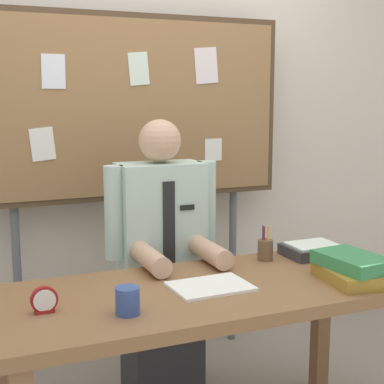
% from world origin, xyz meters
% --- Properties ---
extents(back_wall, '(6.40, 0.08, 2.70)m').
position_xyz_m(back_wall, '(0.00, 1.18, 1.35)').
color(back_wall, beige).
rests_on(back_wall, ground_plane).
extents(desk, '(1.62, 0.70, 0.73)m').
position_xyz_m(desk, '(0.00, 0.00, 0.64)').
color(desk, brown).
rests_on(desk, ground_plane).
extents(person, '(0.55, 0.56, 1.36)m').
position_xyz_m(person, '(0.00, 0.54, 0.63)').
color(person, '#2D2D33').
rests_on(person, ground_plane).
extents(bulletin_board, '(1.69, 0.09, 1.89)m').
position_xyz_m(bulletin_board, '(-0.00, 0.97, 1.38)').
color(bulletin_board, '#4C3823').
rests_on(bulletin_board, ground_plane).
extents(book_stack, '(0.25, 0.32, 0.11)m').
position_xyz_m(book_stack, '(0.56, -0.17, 0.79)').
color(book_stack, olive).
rests_on(book_stack, desk).
extents(open_notebook, '(0.31, 0.23, 0.01)m').
position_xyz_m(open_notebook, '(0.00, -0.02, 0.74)').
color(open_notebook, white).
rests_on(open_notebook, desk).
extents(desk_clock, '(0.09, 0.04, 0.09)m').
position_xyz_m(desk_clock, '(-0.63, -0.03, 0.77)').
color(desk_clock, maroon).
rests_on(desk_clock, desk).
extents(coffee_mug, '(0.08, 0.08, 0.10)m').
position_xyz_m(coffee_mug, '(-0.37, -0.16, 0.78)').
color(coffee_mug, '#334C8C').
rests_on(coffee_mug, desk).
extents(pen_holder, '(0.07, 0.07, 0.16)m').
position_xyz_m(pen_holder, '(0.39, 0.23, 0.78)').
color(pen_holder, brown).
rests_on(pen_holder, desk).
extents(paper_tray, '(0.26, 0.20, 0.06)m').
position_xyz_m(paper_tray, '(0.63, 0.21, 0.76)').
color(paper_tray, '#333338').
rests_on(paper_tray, desk).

